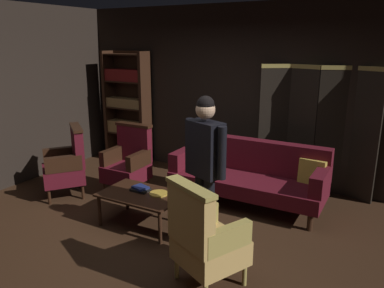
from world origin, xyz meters
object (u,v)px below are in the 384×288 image
object	(u,v)px
folding_screen	(316,128)
armchair_gilt_accent	(205,238)
coffee_table	(142,197)
armchair_wing_left	(67,164)
armchair_wing_right	(128,162)
bookshelf	(128,105)
standing_figure	(205,160)
book_navy_cloth	(140,187)
brass_tray	(159,193)
velvet_couch	(249,173)
book_black_cloth	(141,190)

from	to	relation	value
folding_screen	armchair_gilt_accent	size ratio (longest dim) A/B	1.83
coffee_table	armchair_wing_left	bearing A→B (deg)	171.25
folding_screen	armchair_gilt_accent	world-z (taller)	folding_screen
armchair_gilt_accent	armchair_wing_right	size ratio (longest dim) A/B	1.00
bookshelf	coffee_table	world-z (taller)	bookshelf
armchair_wing_left	standing_figure	distance (m)	2.52
bookshelf	armchair_gilt_accent	size ratio (longest dim) A/B	1.97
book_navy_cloth	brass_tray	bearing A→B (deg)	5.36
standing_figure	brass_tray	world-z (taller)	standing_figure
armchair_wing_left	velvet_couch	bearing A→B (deg)	23.20
armchair_wing_left	standing_figure	xyz separation A→B (m)	(2.44, -0.34, 0.54)
folding_screen	armchair_wing_right	distance (m)	2.82
standing_figure	book_black_cloth	world-z (taller)	standing_figure
coffee_table	armchair_gilt_accent	world-z (taller)	armchair_gilt_accent
standing_figure	armchair_gilt_accent	bearing A→B (deg)	-62.37
bookshelf	velvet_couch	world-z (taller)	bookshelf
standing_figure	velvet_couch	bearing A→B (deg)	90.48
armchair_wing_left	armchair_gilt_accent	bearing A→B (deg)	-18.44
book_navy_cloth	book_black_cloth	bearing A→B (deg)	0.00
armchair_wing_right	book_navy_cloth	distance (m)	1.00
velvet_couch	armchair_wing_left	bearing A→B (deg)	-156.80
armchair_gilt_accent	standing_figure	distance (m)	0.84
armchair_wing_left	brass_tray	size ratio (longest dim) A/B	4.48
armchair_gilt_accent	book_black_cloth	world-z (taller)	armchair_gilt_accent
armchair_gilt_accent	armchair_wing_right	world-z (taller)	same
folding_screen	velvet_couch	size ratio (longest dim) A/B	0.90
folding_screen	book_black_cloth	bearing A→B (deg)	-128.65
armchair_wing_right	brass_tray	bearing A→B (deg)	-33.71
bookshelf	book_navy_cloth	distance (m)	2.67
bookshelf	coffee_table	distance (m)	2.78
coffee_table	book_black_cloth	xyz separation A→B (m)	(-0.06, 0.06, 0.06)
velvet_couch	standing_figure	world-z (taller)	standing_figure
velvet_couch	brass_tray	distance (m)	1.39
folding_screen	bookshelf	xyz separation A→B (m)	(-3.39, -0.13, 0.08)
armchair_wing_left	brass_tray	world-z (taller)	armchair_wing_left
velvet_couch	armchair_gilt_accent	distance (m)	1.98
armchair_wing_right	standing_figure	world-z (taller)	standing_figure
bookshelf	brass_tray	distance (m)	2.84
coffee_table	armchair_wing_right	distance (m)	1.09
folding_screen	armchair_gilt_accent	distance (m)	2.89
folding_screen	armchair_wing_right	bearing A→B (deg)	-149.69
velvet_couch	coffee_table	world-z (taller)	velvet_couch
book_black_cloth	armchair_wing_left	bearing A→B (deg)	173.34
bookshelf	brass_tray	size ratio (longest dim) A/B	8.83
book_navy_cloth	bookshelf	bearing A→B (deg)	131.47
bookshelf	armchair_wing_left	bearing A→B (deg)	-81.25
folding_screen	armchair_wing_left	distance (m)	3.69
velvet_couch	book_navy_cloth	distance (m)	1.55
book_navy_cloth	armchair_gilt_accent	bearing A→B (deg)	-30.01
folding_screen	book_navy_cloth	distance (m)	2.72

